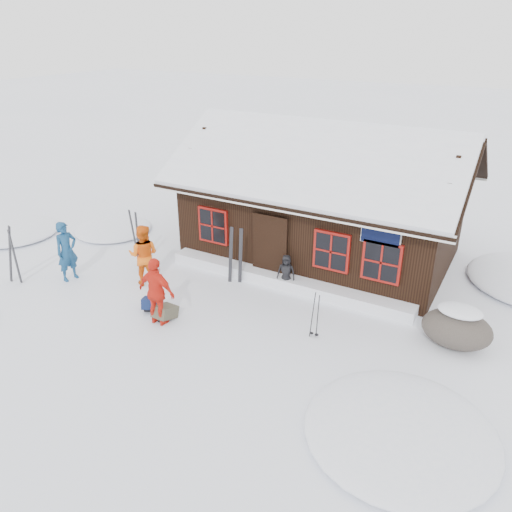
% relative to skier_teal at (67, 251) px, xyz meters
% --- Properties ---
extents(ground, '(120.00, 120.00, 0.00)m').
position_rel_skier_teal_xyz_m(ground, '(4.35, 0.49, -0.92)').
color(ground, white).
rests_on(ground, ground).
extents(mountain_hut, '(8.90, 6.09, 4.42)m').
position_rel_skier_teal_xyz_m(mountain_hut, '(5.86, 5.47, 0.66)').
color(mountain_hut, black).
rests_on(mountain_hut, ground).
extents(snow_drift, '(7.60, 0.60, 0.35)m').
position_rel_skier_teal_xyz_m(snow_drift, '(5.85, 2.74, -0.74)').
color(snow_drift, white).
rests_on(snow_drift, ground).
extents(snow_mounds, '(20.60, 13.20, 0.48)m').
position_rel_skier_teal_xyz_m(snow_mounds, '(6.01, 2.36, -0.92)').
color(snow_mounds, white).
rests_on(snow_mounds, ground).
extents(skier_teal, '(0.54, 0.73, 1.83)m').
position_rel_skier_teal_xyz_m(skier_teal, '(0.00, 0.00, 0.00)').
color(skier_teal, navy).
rests_on(skier_teal, ground).
extents(skier_orange_left, '(1.11, 1.01, 1.84)m').
position_rel_skier_teal_xyz_m(skier_orange_left, '(2.17, 0.90, 0.01)').
color(skier_orange_left, orange).
rests_on(skier_orange_left, ground).
extents(skier_orange_right, '(1.07, 0.45, 1.83)m').
position_rel_skier_teal_xyz_m(skier_orange_right, '(3.92, -0.63, -0.00)').
color(skier_orange_right, red).
rests_on(skier_orange_right, ground).
extents(skier_crouched, '(0.59, 0.46, 1.07)m').
position_rel_skier_teal_xyz_m(skier_crouched, '(5.94, 2.63, -0.38)').
color(skier_crouched, black).
rests_on(skier_crouched, ground).
extents(boulder, '(1.63, 1.22, 0.95)m').
position_rel_skier_teal_xyz_m(boulder, '(10.71, 2.08, -0.43)').
color(boulder, '#4F473F').
rests_on(boulder, ground).
extents(ski_pair_left, '(0.74, 0.28, 1.87)m').
position_rel_skier_teal_xyz_m(ski_pair_left, '(-1.15, -0.98, -0.02)').
color(ski_pair_left, black).
rests_on(ski_pair_left, ground).
extents(ski_pair_mid, '(0.54, 0.29, 1.87)m').
position_rel_skier_teal_xyz_m(ski_pair_mid, '(1.14, 1.73, -0.03)').
color(ski_pair_mid, black).
rests_on(ski_pair_mid, ground).
extents(ski_pair_right, '(0.48, 0.17, 1.81)m').
position_rel_skier_teal_xyz_m(ski_pair_right, '(4.46, 2.27, -0.06)').
color(ski_pair_right, black).
rests_on(ski_pair_right, ground).
extents(ski_poles, '(0.23, 0.11, 1.26)m').
position_rel_skier_teal_xyz_m(ski_poles, '(7.64, 0.75, -0.32)').
color(ski_poles, black).
rests_on(ski_poles, ground).
extents(backpack_blue, '(0.59, 0.64, 0.28)m').
position_rel_skier_teal_xyz_m(backpack_blue, '(3.28, -0.22, -0.78)').
color(backpack_blue, '#111F4B').
rests_on(backpack_blue, ground).
extents(backpack_olive, '(0.47, 0.61, 0.32)m').
position_rel_skier_teal_xyz_m(backpack_olive, '(3.94, -0.42, -0.76)').
color(backpack_olive, '#464232').
rests_on(backpack_olive, ground).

